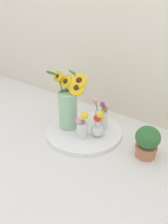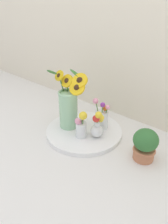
# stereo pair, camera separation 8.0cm
# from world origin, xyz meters

# --- Properties ---
(ground_plane) EXTENTS (6.00, 6.00, 0.00)m
(ground_plane) POSITION_xyz_m (0.00, 0.00, 0.00)
(ground_plane) COLOR silver
(serving_tray) EXTENTS (0.44, 0.44, 0.02)m
(serving_tray) POSITION_xyz_m (0.01, 0.09, 0.01)
(serving_tray) COLOR white
(serving_tray) RESTS_ON ground_plane
(mason_jar_sunflowers) EXTENTS (0.22, 0.22, 0.37)m
(mason_jar_sunflowers) POSITION_xyz_m (-0.08, 0.07, 0.17)
(mason_jar_sunflowers) COLOR #99CC9E
(mason_jar_sunflowers) RESTS_ON serving_tray
(vase_small_center) EXTENTS (0.08, 0.07, 0.17)m
(vase_small_center) POSITION_xyz_m (0.05, 0.03, 0.10)
(vase_small_center) COLOR white
(vase_small_center) RESTS_ON serving_tray
(vase_bulb_right) EXTENTS (0.08, 0.08, 0.17)m
(vase_bulb_right) POSITION_xyz_m (0.12, 0.08, 0.09)
(vase_bulb_right) COLOR white
(vase_bulb_right) RESTS_ON serving_tray
(vase_small_back) EXTENTS (0.10, 0.08, 0.19)m
(vase_small_back) POSITION_xyz_m (0.08, 0.17, 0.09)
(vase_small_back) COLOR white
(vase_small_back) RESTS_ON serving_tray
(potted_plant) EXTENTS (0.12, 0.12, 0.17)m
(potted_plant) POSITION_xyz_m (0.38, 0.11, 0.09)
(potted_plant) COLOR #B7704C
(potted_plant) RESTS_ON ground_plane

